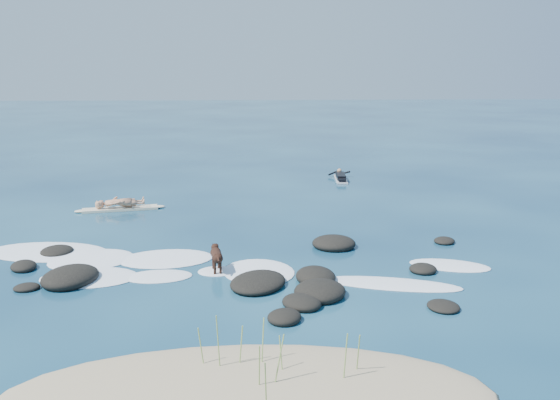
{
  "coord_description": "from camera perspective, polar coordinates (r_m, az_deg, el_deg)",
  "views": [
    {
      "loc": [
        0.1,
        -18.06,
        5.8
      ],
      "look_at": [
        1.22,
        4.0,
        0.9
      ],
      "focal_mm": 40.0,
      "sensor_mm": 36.0,
      "label": 1
    }
  ],
  "objects": [
    {
      "name": "reef_rocks",
      "position": [
        17.23,
        -3.6,
        -6.81
      ],
      "size": [
        13.86,
        7.11,
        0.54
      ],
      "color": "black",
      "rests_on": "ground"
    },
    {
      "name": "dune_grass",
      "position": [
        11.56,
        -0.91,
        -14.21
      ],
      "size": [
        2.98,
        2.0,
        1.15
      ],
      "color": "#82A34E",
      "rests_on": "ground"
    },
    {
      "name": "ground",
      "position": [
        18.97,
        -3.07,
        -5.32
      ],
      "size": [
        160.0,
        160.0,
        0.0
      ],
      "primitive_type": "plane",
      "color": "#0A2642",
      "rests_on": "ground"
    },
    {
      "name": "dog",
      "position": [
        17.64,
        -5.83,
        -5.03
      ],
      "size": [
        0.42,
        1.2,
        0.76
      ],
      "rotation": [
        0.0,
        0.0,
        1.72
      ],
      "color": "black",
      "rests_on": "ground"
    },
    {
      "name": "standing_surfer_rig",
      "position": [
        25.59,
        -14.48,
        0.82
      ],
      "size": [
        3.52,
        1.22,
        2.01
      ],
      "rotation": [
        0.0,
        0.0,
        0.21
      ],
      "color": "beige",
      "rests_on": "ground"
    },
    {
      "name": "paddling_surfer_rig",
      "position": [
        31.43,
        5.57,
        2.1
      ],
      "size": [
        1.16,
        2.58,
        0.45
      ],
      "rotation": [
        0.0,
        0.0,
        1.51
      ],
      "color": "silver",
      "rests_on": "ground"
    },
    {
      "name": "breaking_foam",
      "position": [
        18.64,
        -10.5,
        -5.81
      ],
      "size": [
        15.49,
        5.75,
        0.12
      ],
      "color": "white",
      "rests_on": "ground"
    }
  ]
}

